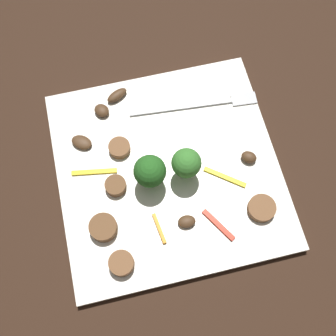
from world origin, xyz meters
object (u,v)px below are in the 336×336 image
plate (168,170)px  pepper_strip_3 (225,177)px  sausage_slice_1 (116,186)px  pepper_strip_1 (159,228)px  broccoli_floret_1 (150,171)px  mushroom_0 (249,157)px  mushroom_4 (82,142)px  mushroom_3 (187,222)px  sausage_slice_0 (103,228)px  sausage_slice_4 (119,148)px  mushroom_2 (117,95)px  broccoli_floret_0 (186,163)px  mushroom_1 (102,111)px  sausage_slice_3 (122,263)px  pepper_strip_0 (218,225)px  pepper_strip_2 (94,172)px  fork (203,104)px  sausage_slice_2 (262,208)px

plate → pepper_strip_3: size_ratio=4.95×
sausage_slice_1 → pepper_strip_1: sausage_slice_1 is taller
broccoli_floret_1 → pepper_strip_1: bearing=-93.2°
mushroom_0 → mushroom_4: bearing=161.0°
mushroom_3 → pepper_strip_3: mushroom_3 is taller
sausage_slice_0 → sausage_slice_1: sausage_slice_0 is taller
sausage_slice_4 → mushroom_2: same height
mushroom_4 → plate: bearing=-30.2°
broccoli_floret_0 → mushroom_1: 0.15m
sausage_slice_4 → mushroom_1: bearing=102.3°
sausage_slice_3 → mushroom_0: size_ratio=1.49×
sausage_slice_0 → mushroom_2: (0.05, 0.18, -0.00)m
plate → mushroom_4: 0.12m
broccoli_floret_0 → mushroom_4: 0.15m
sausage_slice_3 → mushroom_4: 0.17m
broccoli_floret_0 → pepper_strip_1: (-0.05, -0.06, -0.04)m
pepper_strip_0 → pepper_strip_2: same height
mushroom_2 → pepper_strip_3: mushroom_2 is taller
fork → mushroom_3: size_ratio=8.06×
sausage_slice_4 → mushroom_1: 0.06m
mushroom_3 → mushroom_4: size_ratio=0.78×
mushroom_1 → pepper_strip_0: 0.22m
sausage_slice_0 → sausage_slice_4: sausage_slice_0 is taller
sausage_slice_2 → mushroom_4: size_ratio=1.23×
pepper_strip_1 → broccoli_floret_0: bearing=52.1°
sausage_slice_4 → pepper_strip_2: sausage_slice_4 is taller
mushroom_4 → pepper_strip_1: bearing=-61.4°
sausage_slice_3 → mushroom_3: 0.09m
sausage_slice_1 → mushroom_2: bearing=78.5°
plate → sausage_slice_3: 0.14m
broccoli_floret_0 → pepper_strip_3: bearing=-18.8°
pepper_strip_0 → pepper_strip_3: 0.06m
sausage_slice_2 → sausage_slice_3: sausage_slice_3 is taller
broccoli_floret_1 → mushroom_0: size_ratio=2.84×
sausage_slice_1 → mushroom_1: size_ratio=1.26×
broccoli_floret_0 → mushroom_4: bearing=149.3°
broccoli_floret_0 → mushroom_2: broccoli_floret_0 is taller
pepper_strip_1 → pepper_strip_2: 0.11m
mushroom_3 → plate: bearing=94.3°
fork → mushroom_1: size_ratio=8.27×
fork → broccoli_floret_0: bearing=-113.2°
sausage_slice_4 → sausage_slice_1: bearing=-106.1°
fork → sausage_slice_2: sausage_slice_2 is taller
fork → pepper_strip_2: size_ratio=3.01×
sausage_slice_1 → sausage_slice_2: sausage_slice_1 is taller
sausage_slice_0 → mushroom_1: bearing=80.7°
pepper_strip_2 → sausage_slice_4: bearing=32.1°
fork → sausage_slice_4: 0.13m
fork → sausage_slice_2: size_ratio=5.08×
broccoli_floret_1 → pepper_strip_3: 0.10m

